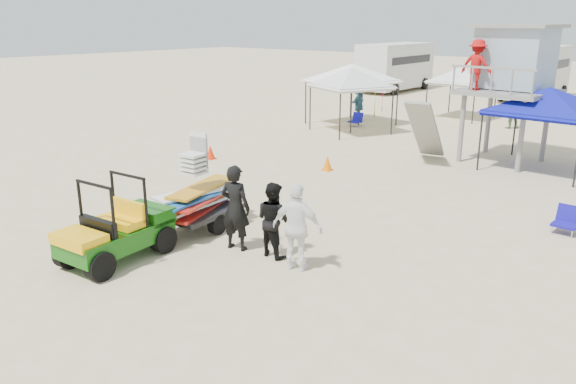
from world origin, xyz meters
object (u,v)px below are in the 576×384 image
Objects in this scene: surf_trailer at (199,196)px; man_left at (236,208)px; utility_cart at (113,223)px; lifeguard_tower at (510,63)px; canopy_blue at (549,91)px.

surf_trailer is 1.55m from man_left.
utility_cart is 14.36m from lifeguard_tower.
utility_cart is 14.26m from canopy_blue.
utility_cart is at bearing -108.79° from canopy_blue.
man_left is (1.52, 2.03, 0.14)m from utility_cart.
canopy_blue reaches higher than surf_trailer.
canopy_blue reaches higher than man_left.
lifeguard_tower is (3.06, 13.79, 2.59)m from utility_cart.
canopy_blue is at bearing -14.96° from lifeguard_tower.
surf_trailer is 0.52× the size of lifeguard_tower.
surf_trailer is 12.09m from canopy_blue.
man_left is 12.11m from lifeguard_tower.
man_left is (1.52, -0.30, 0.11)m from surf_trailer.
lifeguard_tower is (3.05, 11.46, 2.56)m from surf_trailer.
lifeguard_tower reaches higher than utility_cart.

